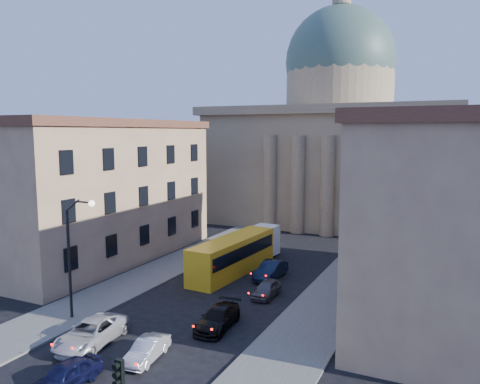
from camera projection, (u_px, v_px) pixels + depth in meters
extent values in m
cube|color=#56544F|center=(145.00, 277.00, 43.20)|extent=(5.00, 60.00, 0.15)
cube|color=#56544F|center=(325.00, 307.00, 35.99)|extent=(5.00, 60.00, 0.15)
cube|color=#816E4F|center=(337.00, 167.00, 72.66)|extent=(34.00, 26.00, 16.00)
cube|color=#816E4F|center=(339.00, 112.00, 71.59)|extent=(35.50, 27.50, 1.20)
cylinder|color=#816E4F|center=(339.00, 89.00, 71.13)|extent=(16.00, 16.00, 8.00)
sphere|color=#496354|center=(340.00, 62.00, 70.62)|extent=(16.40, 16.40, 16.40)
cube|color=#816E4F|center=(213.00, 179.00, 80.09)|extent=(13.00, 13.00, 11.00)
cone|color=#522923|center=(212.00, 135.00, 79.14)|extent=(26.02, 26.02, 4.00)
cylinder|color=#816E4F|center=(270.00, 183.00, 63.56)|extent=(1.80, 1.80, 13.00)
cylinder|color=#816E4F|center=(298.00, 185.00, 61.86)|extent=(1.80, 1.80, 13.00)
cylinder|color=#816E4F|center=(328.00, 186.00, 60.17)|extent=(1.80, 1.80, 13.00)
cylinder|color=#816E4F|center=(359.00, 188.00, 58.47)|extent=(1.80, 1.80, 13.00)
cube|color=tan|center=(101.00, 193.00, 49.51)|extent=(11.00, 26.00, 14.00)
cube|color=#522923|center=(98.00, 124.00, 48.58)|extent=(11.60, 26.60, 0.80)
cube|color=tan|center=(452.00, 218.00, 35.09)|extent=(11.00, 26.00, 14.00)
cube|color=#522923|center=(458.00, 120.00, 34.16)|extent=(11.60, 26.60, 0.80)
cube|color=black|center=(120.00, 372.00, 18.95)|extent=(0.34, 0.22, 1.10)
cylinder|color=#FF0C05|center=(118.00, 365.00, 18.80)|extent=(0.20, 0.03, 0.20)
cylinder|color=orange|center=(118.00, 374.00, 18.84)|extent=(0.20, 0.03, 0.20)
cylinder|color=#0CE526|center=(118.00, 382.00, 18.89)|extent=(0.20, 0.03, 0.20)
cylinder|color=black|center=(69.00, 265.00, 33.31)|extent=(0.20, 0.20, 8.00)
cylinder|color=black|center=(72.00, 205.00, 32.53)|extent=(1.30, 0.12, 0.96)
cylinder|color=black|center=(83.00, 202.00, 32.06)|extent=(1.30, 0.12, 0.12)
sphere|color=white|center=(92.00, 204.00, 31.75)|extent=(0.44, 0.44, 0.44)
imported|color=black|center=(66.00, 375.00, 24.66)|extent=(2.07, 4.25, 1.40)
imported|color=#979A9E|center=(147.00, 350.00, 27.66)|extent=(1.79, 3.92, 1.25)
imported|color=silver|center=(91.00, 333.00, 29.65)|extent=(3.27, 5.90, 1.56)
imported|color=black|center=(218.00, 318.00, 32.18)|extent=(2.36, 5.01, 1.41)
imported|color=#4C4D52|center=(267.00, 289.00, 38.33)|extent=(1.56, 3.83, 1.30)
imported|color=black|center=(271.00, 270.00, 43.10)|extent=(1.80, 4.82, 1.57)
cube|color=yellow|center=(233.00, 255.00, 44.68)|extent=(3.61, 12.28, 3.41)
cube|color=black|center=(233.00, 250.00, 44.61)|extent=(3.63, 11.62, 1.21)
cylinder|color=black|center=(197.00, 278.00, 41.56)|extent=(0.41, 1.12, 1.10)
cylinder|color=black|center=(218.00, 282.00, 40.49)|extent=(0.41, 1.12, 1.10)
cylinder|color=black|center=(245.00, 255.00, 49.17)|extent=(0.41, 1.12, 1.10)
cylinder|color=black|center=(264.00, 258.00, 48.10)|extent=(0.41, 1.12, 1.10)
cube|color=white|center=(249.00, 252.00, 47.75)|extent=(2.51, 2.60, 2.43)
cube|color=black|center=(244.00, 252.00, 46.71)|extent=(2.23, 0.29, 1.11)
cube|color=white|center=(262.00, 242.00, 50.04)|extent=(2.75, 4.43, 3.14)
cylinder|color=black|center=(239.00, 259.00, 48.00)|extent=(0.35, 0.93, 0.91)
cylinder|color=black|center=(256.00, 262.00, 47.00)|extent=(0.35, 0.93, 0.91)
cylinder|color=black|center=(257.00, 251.00, 51.49)|extent=(0.35, 0.93, 0.91)
cylinder|color=black|center=(274.00, 253.00, 50.49)|extent=(0.35, 0.93, 0.91)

